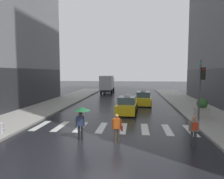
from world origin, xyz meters
name	(u,v)px	position (x,y,z in m)	size (l,w,h in m)	color
ground_plane	(106,143)	(0.00, 0.00, 0.00)	(160.00, 160.00, 0.00)	black
crosswalk_markings	(112,128)	(0.00, 3.00, 0.00)	(11.30, 2.80, 0.01)	silver
traffic_light_pole	(201,82)	(6.70, 5.30, 3.26)	(0.44, 0.84, 4.80)	#47474C
taxi_lead	(127,106)	(0.83, 8.45, 0.72)	(2.11, 4.62, 1.80)	yellow
taxi_second	(143,99)	(2.59, 13.78, 0.72)	(2.03, 4.59, 1.80)	yellow
box_truck	(107,83)	(-3.79, 27.15, 1.85)	(2.43, 7.60, 3.35)	#2D2D2D
pedestrian_with_umbrella	(81,114)	(-1.50, 0.34, 1.52)	(0.96, 0.96, 1.94)	black
pedestrian_with_backpack	(194,129)	(4.76, -0.01, 0.97)	(0.55, 0.43, 1.65)	#333338
pedestrian_with_handbag	(117,127)	(0.62, 0.04, 0.93)	(0.60, 0.24, 1.65)	#473D33
fire_hydrant	(2,128)	(-6.67, 0.43, 0.51)	(0.48, 0.24, 0.72)	#B2B2B7
planter_near_corner	(202,108)	(7.35, 6.90, 0.87)	(1.10, 1.10, 1.60)	#A8A399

